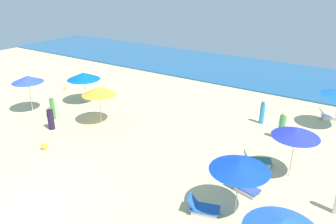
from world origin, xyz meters
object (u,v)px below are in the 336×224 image
beachgoer_1 (262,113)px  beach_ball_0 (65,89)px  lounge_chair_3_1 (202,208)px  beach_ball_1 (44,146)px  lounge_chair_5_0 (329,116)px  beachgoer_3 (282,127)px  umbrella_6 (99,91)px  umbrella_1 (296,132)px  umbrella_4 (27,79)px  umbrella_3 (240,165)px  lounge_chair_3_0 (245,186)px  lounge_chair_1_0 (256,160)px  beachgoer_2 (53,108)px  beachgoer_0 (51,119)px  umbrella_0 (83,76)px

beachgoer_1 → beach_ball_0: bearing=-77.7°
lounge_chair_3_1 → beach_ball_1: 9.85m
lounge_chair_5_0 → beachgoer_3: 4.91m
umbrella_6 → beachgoer_3: (10.44, 4.13, -1.43)m
umbrella_1 → umbrella_4: bearing=-174.5°
umbrella_3 → umbrella_4: (-16.24, 2.28, 0.10)m
lounge_chair_3_0 → umbrella_4: umbrella_4 is taller
lounge_chair_3_1 → umbrella_6: bearing=49.0°
lounge_chair_3_1 → lounge_chair_1_0: bearing=-24.0°
umbrella_3 → lounge_chair_3_0: 2.58m
beachgoer_1 → umbrella_4: bearing=-60.8°
lounge_chair_1_0 → lounge_chair_3_1: lounge_chair_3_1 is taller
beach_ball_0 → lounge_chair_3_0: bearing=-15.9°
lounge_chair_1_0 → umbrella_4: (-15.68, -1.73, 2.09)m
lounge_chair_1_0 → umbrella_4: size_ratio=0.58×
lounge_chair_3_0 → beachgoer_1: (-1.82, 7.60, 0.45)m
lounge_chair_5_0 → lounge_chair_1_0: bearing=145.4°
lounge_chair_5_0 → lounge_chair_3_1: bearing=148.2°
beachgoer_2 → beachgoer_1: bearing=-119.7°
beachgoer_0 → beach_ball_1: (1.76, -1.94, -0.50)m
lounge_chair_3_0 → lounge_chair_3_1: lounge_chair_3_0 is taller
lounge_chair_5_0 → umbrella_0: bearing=92.3°
umbrella_1 → lounge_chair_1_0: bearing=177.8°
beach_ball_0 → beachgoer_2: bearing=-47.3°
umbrella_1 → umbrella_6: 11.92m
umbrella_4 → lounge_chair_5_0: (17.83, 9.86, -2.09)m
umbrella_4 → beachgoer_2: size_ratio=1.62×
umbrella_3 → lounge_chair_5_0: umbrella_3 is taller
lounge_chair_3_1 → lounge_chair_5_0: bearing=-29.0°
lounge_chair_3_0 → beachgoer_1: size_ratio=0.87×
beachgoer_3 → beach_ball_0: bearing=-44.5°
lounge_chair_3_0 → umbrella_6: (-10.58, 1.93, 1.93)m
umbrella_0 → lounge_chair_3_0: size_ratio=1.81×
lounge_chair_1_0 → beachgoer_3: (0.21, 3.65, 0.49)m
umbrella_4 → umbrella_6: (5.45, 1.25, -0.17)m
lounge_chair_3_1 → beachgoer_3: beachgoer_3 is taller
beachgoer_1 → lounge_chair_3_1: bearing=8.4°
umbrella_6 → beachgoer_2: size_ratio=1.53×
lounge_chair_1_0 → umbrella_6: 10.43m
lounge_chair_3_1 → lounge_chair_5_0: size_ratio=0.97×
lounge_chair_3_1 → beach_ball_0: lounge_chair_3_1 is taller
beachgoer_2 → beachgoer_3: (13.55, 5.43, 0.01)m
lounge_chair_3_1 → beachgoer_1: size_ratio=0.94×
lounge_chair_1_0 → beachgoer_1: size_ratio=0.99×
beachgoer_3 → umbrella_6: bearing=-26.2°
umbrella_4 → beachgoer_1: 15.90m
lounge_chair_3_0 → beachgoer_2: (-13.69, 0.63, 0.49)m
umbrella_1 → umbrella_6: umbrella_1 is taller
umbrella_4 → beachgoer_3: size_ratio=1.56×
lounge_chair_1_0 → lounge_chair_3_1: size_ratio=1.06×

